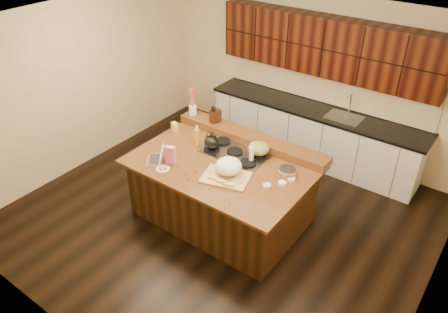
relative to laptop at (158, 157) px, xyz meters
The scene contains 32 objects.
room 0.94m from the laptop, 31.14° to the left, with size 5.52×5.02×2.72m.
island 1.00m from the laptop, 31.14° to the left, with size 2.40×1.60×0.92m.
back_ledge 1.36m from the laptop, 57.22° to the left, with size 2.40×0.30×0.12m, color black.
cooktop 1.05m from the laptop, 45.30° to the left, with size 0.92×0.52×0.05m.
back_counter 2.87m from the laptop, 68.76° to the left, with size 3.70×0.66×2.40m.
kettle 0.76m from the laptop, 54.58° to the left, with size 0.21×0.21×0.19m, color black.
green_bowl 1.36m from the laptop, 40.16° to the left, with size 0.30×0.30×0.16m, color olive.
laptop is the anchor object (origin of this frame).
oil_bottle 0.63m from the laptop, 71.62° to the left, with size 0.07×0.07×0.27m, color gold.
vinegar_bottle 1.25m from the laptop, 33.16° to the left, with size 0.06×0.06×0.25m, color silver.
wooden_tray 1.01m from the laptop, 14.95° to the left, with size 0.68×0.57×0.24m.
ramekin_a 1.70m from the laptop, 16.69° to the left, with size 0.10×0.10×0.04m, color white.
ramekin_b 1.54m from the laptop, 12.52° to the left, with size 0.10×0.10×0.04m, color white.
ramekin_c 1.80m from the laptop, 20.85° to the left, with size 0.10×0.10×0.04m, color white.
strainer_bowl 1.73m from the laptop, 24.02° to the left, with size 0.24×0.24×0.09m, color #996B3F.
kitchen_timer 1.30m from the laptop, ahead, with size 0.08×0.08×0.07m, color silver.
pink_bag 0.21m from the laptop, 12.89° to the left, with size 0.14×0.07×0.26m, color pink.
candy_plate 0.24m from the laptop, 31.62° to the right, with size 0.18×0.18×0.01m, color white.
package_box 0.80m from the laptop, 115.12° to the left, with size 0.11×0.07×0.15m, color #E1B64F.
utensil_crock 1.20m from the laptop, 106.16° to the left, with size 0.12×0.12×0.14m, color white.
knife_block 1.16m from the laptop, 84.79° to the left, with size 0.10×0.16×0.19m, color black.
gumdrop_0 0.63m from the laptop, 10.09° to the right, with size 0.02×0.02×0.02m, color red.
gumdrop_1 0.53m from the laptop, ahead, with size 0.02×0.02×0.02m, color #198C26.
gumdrop_2 0.91m from the laptop, ahead, with size 0.02×0.02×0.02m, color red.
gumdrop_3 0.54m from the laptop, ahead, with size 0.02×0.02×0.02m, color #198C26.
gumdrop_4 0.81m from the laptop, ahead, with size 0.02×0.02×0.02m, color red.
gumdrop_5 0.49m from the laptop, ahead, with size 0.02×0.02×0.02m, color #198C26.
gumdrop_6 0.78m from the laptop, ahead, with size 0.02×0.02×0.02m, color red.
gumdrop_7 0.89m from the laptop, ahead, with size 0.02×0.02×0.02m, color #198C26.
gumdrop_8 0.60m from the laptop, ahead, with size 0.02×0.02×0.02m, color red.
gumdrop_9 0.96m from the laptop, ahead, with size 0.02×0.02×0.02m, color #198C26.
gumdrop_10 0.97m from the laptop, ahead, with size 0.02×0.02×0.02m, color red.
Camera 1 is at (2.89, -3.90, 4.13)m, focal length 35.00 mm.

